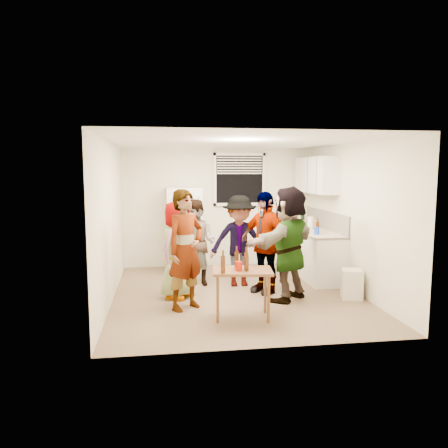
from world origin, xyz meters
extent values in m
cube|color=white|center=(-0.75, 1.88, 0.85)|extent=(0.70, 0.70, 1.70)
cube|color=white|center=(1.70, 1.15, 0.43)|extent=(0.60, 2.20, 0.86)
cube|color=beige|center=(1.70, 1.15, 0.88)|extent=(0.64, 2.22, 0.04)
cube|color=#B8B3AA|center=(1.99, 1.15, 1.08)|extent=(0.03, 2.20, 0.36)
cube|color=white|center=(1.83, 1.35, 1.95)|extent=(0.34, 1.60, 0.70)
cylinder|color=white|center=(1.68, 1.18, 0.90)|extent=(0.11, 0.11, 0.24)
cylinder|color=black|center=(1.75, 1.86, 0.90)|extent=(0.08, 0.08, 0.31)
cylinder|color=#47230C|center=(1.60, 0.57, 0.90)|extent=(0.06, 0.06, 0.22)
cylinder|color=blue|center=(1.55, 0.46, 0.90)|extent=(0.10, 0.10, 0.13)
cube|color=gold|center=(1.92, 1.54, 0.97)|extent=(0.02, 0.16, 0.14)
cube|color=silver|center=(1.80, -0.51, 0.25)|extent=(0.39, 0.39, 0.47)
cylinder|color=#47230C|center=(-0.07, -1.26, 0.69)|extent=(0.06, 0.06, 0.21)
cylinder|color=red|center=(-0.17, -1.22, 0.69)|extent=(0.09, 0.09, 0.13)
imported|color=gray|center=(-0.96, -0.05, 0.00)|extent=(1.71, 1.57, 0.50)
imported|color=#141933|center=(-0.87, -0.65, 0.00)|extent=(1.60, 1.80, 0.43)
imported|color=brown|center=(-0.60, 0.68, 0.00)|extent=(1.47, 1.69, 0.58)
imported|color=#3D3D42|center=(0.15, 0.53, 0.00)|extent=(1.06, 1.62, 0.60)
imported|color=black|center=(0.49, 0.03, 0.00)|extent=(1.96, 1.82, 0.42)
imported|color=#E68D4B|center=(0.77, -0.43, 0.00)|extent=(2.45, 2.46, 0.53)
camera|label=1|loc=(-1.21, -6.97, 2.06)|focal=35.00mm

